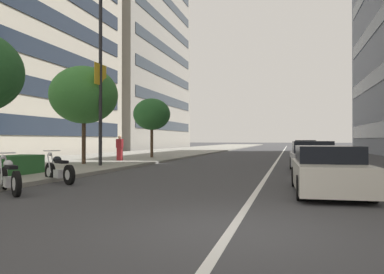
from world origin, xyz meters
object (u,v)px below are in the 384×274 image
pedestrian_on_plaza (120,148)px  motorcycle_nearest_camera (9,178)px  street_tree_far_plaza (84,95)px  motorcycle_second_in_row (59,171)px  car_far_down_avenue (312,158)px  street_lamp_with_banners (107,63)px  car_lead_in_lane (305,149)px  car_mid_block_traffic (328,171)px  car_approaching_light (312,153)px  street_tree_by_lamp_post (152,114)px

pedestrian_on_plaza → motorcycle_nearest_camera: bearing=17.1°
street_tree_far_plaza → pedestrian_on_plaza: bearing=-7.1°
motorcycle_second_in_row → pedestrian_on_plaza: size_ratio=1.18×
motorcycle_nearest_camera → car_far_down_avenue: (9.53, -8.45, 0.22)m
motorcycle_nearest_camera → street_tree_far_plaza: size_ratio=0.34×
street_tree_far_plaza → street_lamp_with_banners: bearing=-118.2°
motorcycle_second_in_row → car_lead_in_lane: size_ratio=0.45×
car_mid_block_traffic → motorcycle_second_in_row: bearing=84.9°
car_far_down_avenue → car_lead_in_lane: bearing=-2.8°
pedestrian_on_plaza → car_lead_in_lane: bearing=138.2°
car_far_down_avenue → street_tree_far_plaza: street_tree_far_plaza is taller
car_mid_block_traffic → street_tree_far_plaza: street_tree_far_plaza is taller
motorcycle_second_in_row → motorcycle_nearest_camera: bearing=126.6°
motorcycle_second_in_row → car_mid_block_traffic: 8.67m
car_lead_in_lane → pedestrian_on_plaza: (-11.33, 11.83, 0.29)m
motorcycle_nearest_camera → car_mid_block_traffic: bearing=-127.0°
motorcycle_nearest_camera → car_mid_block_traffic: car_mid_block_traffic is taller
motorcycle_nearest_camera → street_lamp_with_banners: (9.21, 1.71, 5.03)m
car_lead_in_lane → street_tree_far_plaza: 19.66m
car_approaching_light → car_mid_block_traffic: bearing=177.0°
car_far_down_avenue → car_approaching_light: size_ratio=1.03×
motorcycle_second_in_row → car_far_down_avenue: size_ratio=0.43×
street_lamp_with_banners → pedestrian_on_plaza: size_ratio=5.60×
motorcycle_second_in_row → car_mid_block_traffic: bearing=-150.0°
motorcycle_second_in_row → street_tree_by_lamp_post: (16.06, 2.55, 2.98)m
car_mid_block_traffic → car_approaching_light: 15.16m
car_approaching_light → car_lead_in_lane: 7.89m
motorcycle_second_in_row → street_tree_far_plaza: bearing=-32.7°
car_far_down_avenue → street_tree_by_lamp_post: (9.14, 11.17, 2.76)m
motorcycle_second_in_row → car_lead_in_lane: (22.59, -8.86, 0.24)m
motorcycle_second_in_row → car_approaching_light: (14.70, -8.98, 0.18)m
motorcycle_nearest_camera → car_lead_in_lane: (25.20, -8.69, 0.24)m
street_tree_far_plaza → street_tree_by_lamp_post: street_tree_far_plaza is taller
motorcycle_nearest_camera → street_tree_by_lamp_post: size_ratio=0.41×
car_lead_in_lane → street_tree_by_lamp_post: size_ratio=0.94×
street_tree_by_lamp_post → car_mid_block_traffic: bearing=-145.8°
car_mid_block_traffic → street_lamp_with_banners: (7.05, 10.20, 4.84)m
street_tree_by_lamp_post → motorcycle_nearest_camera: bearing=-171.7°
street_tree_by_lamp_post → pedestrian_on_plaza: bearing=175.0°
street_lamp_with_banners → street_tree_by_lamp_post: (9.46, 1.01, -2.05)m
motorcycle_second_in_row → street_tree_far_plaza: size_ratio=0.35×
street_lamp_with_banners → car_far_down_avenue: bearing=-88.2°
car_approaching_light → car_far_down_avenue: bearing=175.5°
motorcycle_nearest_camera → motorcycle_second_in_row: 2.61m
street_lamp_with_banners → car_approaching_light: bearing=-52.4°
car_mid_block_traffic → car_approaching_light: size_ratio=1.03×
motorcycle_nearest_camera → car_mid_block_traffic: 8.76m
car_far_down_avenue → car_lead_in_lane: (15.67, -0.24, 0.02)m
car_far_down_avenue → street_lamp_with_banners: size_ratio=0.49×
motorcycle_second_in_row → car_far_down_avenue: bearing=-108.2°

